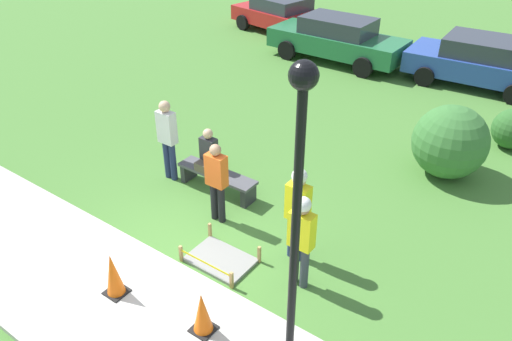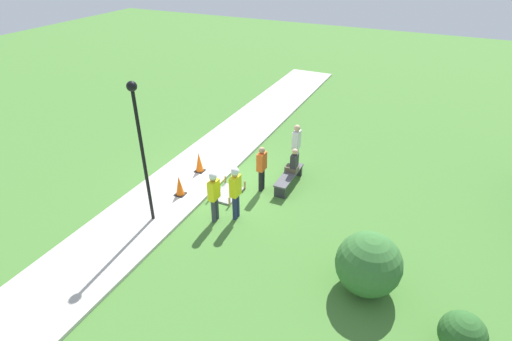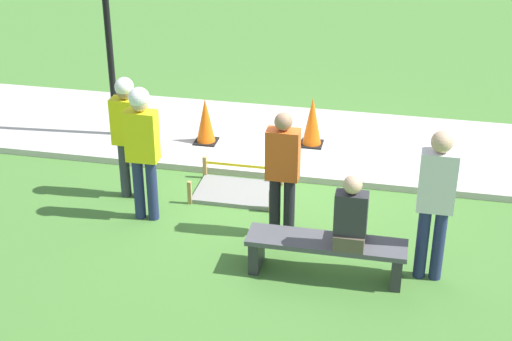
{
  "view_description": "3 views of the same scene",
  "coord_description": "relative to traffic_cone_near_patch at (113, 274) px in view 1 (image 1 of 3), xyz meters",
  "views": [
    {
      "loc": [
        5.03,
        -4.47,
        5.92
      ],
      "look_at": [
        0.53,
        1.79,
        1.18
      ],
      "focal_mm": 35.0,
      "sensor_mm": 36.0,
      "label": 1
    },
    {
      "loc": [
        10.56,
        6.28,
        7.7
      ],
      "look_at": [
        0.27,
        1.42,
        0.97
      ],
      "focal_mm": 28.0,
      "sensor_mm": 36.0,
      "label": 2
    },
    {
      "loc": [
        -1.56,
        9.79,
        5.18
      ],
      "look_at": [
        0.2,
        1.47,
        0.88
      ],
      "focal_mm": 55.0,
      "sensor_mm": 36.0,
      "label": 3
    }
  ],
  "objects": [
    {
      "name": "bystander_in_orange_shirt",
      "position": [
        0.01,
        2.54,
        0.45
      ],
      "size": [
        0.4,
        0.22,
        1.66
      ],
      "color": "black",
      "rests_on": "ground_plane"
    },
    {
      "name": "parked_car_green",
      "position": [
        -2.51,
        12.08,
        0.3
      ],
      "size": [
        4.77,
        2.01,
        1.52
      ],
      "rotation": [
        0.0,
        0.0,
        -0.02
      ],
      "color": "#236B3D",
      "rests_on": "ground_plane"
    },
    {
      "name": "park_bench",
      "position": [
        -0.64,
        3.3,
        -0.15
      ],
      "size": [
        1.83,
        0.44,
        0.46
      ],
      "color": "#2D2D33",
      "rests_on": "ground_plane"
    },
    {
      "name": "wet_concrete_patch",
      "position": [
        0.81,
        1.62,
        -0.45
      ],
      "size": [
        1.16,
        0.83,
        0.33
      ],
      "color": "gray",
      "rests_on": "ground_plane"
    },
    {
      "name": "worker_assistant",
      "position": [
        2.2,
        1.96,
        0.54
      ],
      "size": [
        0.4,
        0.25,
        1.72
      ],
      "color": "#383D47",
      "rests_on": "ground_plane"
    },
    {
      "name": "shrub_rounded_near",
      "position": [
        3.03,
        6.78,
        0.32
      ],
      "size": [
        1.62,
        1.62,
        1.62
      ],
      "color": "#387033",
      "rests_on": "ground_plane"
    },
    {
      "name": "parked_car_blue",
      "position": [
        2.08,
        12.68,
        0.27
      ],
      "size": [
        4.28,
        2.33,
        1.48
      ],
      "rotation": [
        0.0,
        0.0,
        0.05
      ],
      "color": "#28479E",
      "rests_on": "ground_plane"
    },
    {
      "name": "bystander_in_gray_shirt",
      "position": [
        -1.8,
        3.11,
        0.57
      ],
      "size": [
        0.4,
        0.24,
        1.84
      ],
      "color": "navy",
      "rests_on": "ground_plane"
    },
    {
      "name": "ground_plane",
      "position": [
        0.13,
        1.1,
        -0.49
      ],
      "size": [
        60.0,
        60.0,
        0.0
      ],
      "primitive_type": "plane",
      "color": "#477A33"
    },
    {
      "name": "traffic_cone_far_patch",
      "position": [
        1.61,
        0.24,
        -0.03
      ],
      "size": [
        0.34,
        0.34,
        0.72
      ],
      "color": "black",
      "rests_on": "sidewalk"
    },
    {
      "name": "parked_car_red",
      "position": [
        -6.09,
        14.05,
        0.23
      ],
      "size": [
        4.31,
        2.75,
        1.38
      ],
      "rotation": [
        0.0,
        0.0,
        -0.19
      ],
      "color": "red",
      "rests_on": "ground_plane"
    },
    {
      "name": "worker_supervisor",
      "position": [
        1.8,
        2.48,
        0.6
      ],
      "size": [
        0.4,
        0.26,
        1.81
      ],
      "color": "navy",
      "rests_on": "ground_plane"
    },
    {
      "name": "lamppost_near",
      "position": [
        3.08,
        0.24,
        2.44
      ],
      "size": [
        0.28,
        0.28,
        4.39
      ],
      "color": "black",
      "rests_on": "sidewalk"
    },
    {
      "name": "person_seated_on_bench",
      "position": [
        -0.9,
        3.35,
        0.33
      ],
      "size": [
        0.36,
        0.44,
        0.89
      ],
      "color": "brown",
      "rests_on": "park_bench"
    },
    {
      "name": "traffic_cone_near_patch",
      "position": [
        0.0,
        0.0,
        0.0
      ],
      "size": [
        0.34,
        0.34,
        0.78
      ],
      "color": "black",
      "rests_on": "sidewalk"
    },
    {
      "name": "sidewalk",
      "position": [
        0.13,
        -0.18,
        -0.44
      ],
      "size": [
        28.0,
        2.55,
        0.1
      ],
      "color": "#BCB7AD",
      "rests_on": "ground_plane"
    }
  ]
}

